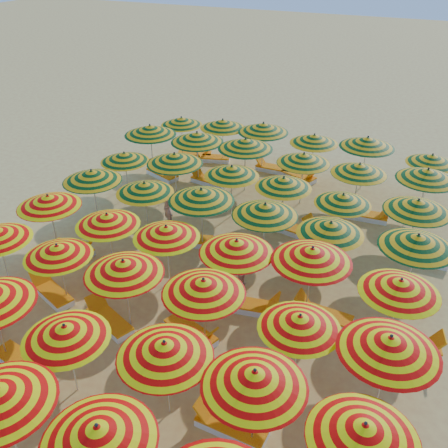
{
  "coord_description": "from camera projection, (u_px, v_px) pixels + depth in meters",
  "views": [
    {
      "loc": [
        5.69,
        -12.65,
        10.15
      ],
      "look_at": [
        0.0,
        0.5,
        1.6
      ],
      "focal_mm": 40.0,
      "sensor_mm": 36.0,
      "label": 1
    }
  ],
  "objects": [
    {
      "name": "lounger_12",
      "position": [
        322.0,
        315.0,
        14.94
      ],
      "size": [
        1.77,
        0.71,
        0.69
      ],
      "rotation": [
        0.0,
        0.0,
        3.06
      ],
      "color": "white",
      "rests_on": "ground"
    },
    {
      "name": "lounger_21",
      "position": [
        196.0,
        155.0,
        25.46
      ],
      "size": [
        1.83,
        1.09,
        0.69
      ],
      "rotation": [
        0.0,
        0.0,
        0.32
      ],
      "color": "white",
      "rests_on": "ground"
    },
    {
      "name": "umbrella_29",
      "position": [
        417.0,
        241.0,
        14.8
      ],
      "size": [
        2.8,
        2.8,
        2.41
      ],
      "color": "silver",
      "rests_on": "ground"
    },
    {
      "name": "lounger_18",
      "position": [
        162.0,
        174.0,
        23.47
      ],
      "size": [
        1.82,
        1.18,
        0.69
      ],
      "rotation": [
        0.0,
        0.0,
        2.77
      ],
      "color": "white",
      "rests_on": "ground"
    },
    {
      "name": "umbrella_15",
      "position": [
        204.0,
        286.0,
        12.98
      ],
      "size": [
        2.55,
        2.55,
        2.38
      ],
      "color": "silver",
      "rests_on": "ground"
    },
    {
      "name": "lounger_10",
      "position": [
        73.0,
        250.0,
        17.95
      ],
      "size": [
        1.77,
        0.7,
        0.69
      ],
      "rotation": [
        0.0,
        0.0,
        -0.07
      ],
      "color": "white",
      "rests_on": "ground"
    },
    {
      "name": "umbrella_39",
      "position": [
        304.0,
        158.0,
        20.28
      ],
      "size": [
        2.85,
        2.85,
        2.33
      ],
      "color": "silver",
      "rests_on": "ground"
    },
    {
      "name": "umbrella_8",
      "position": [
        65.0,
        332.0,
        11.71
      ],
      "size": [
        2.22,
        2.22,
        2.22
      ],
      "color": "silver",
      "rests_on": "ground"
    },
    {
      "name": "umbrella_42",
      "position": [
        181.0,
        121.0,
        24.57
      ],
      "size": [
        2.26,
        2.26,
        2.17
      ],
      "color": "silver",
      "rests_on": "ground"
    },
    {
      "name": "umbrella_25",
      "position": [
        145.0,
        188.0,
        18.16
      ],
      "size": [
        2.23,
        2.23,
        2.25
      ],
      "color": "silver",
      "rests_on": "ground"
    },
    {
      "name": "umbrella_44",
      "position": [
        263.0,
        128.0,
        22.99
      ],
      "size": [
        2.99,
        2.99,
        2.48
      ],
      "color": "silver",
      "rests_on": "ground"
    },
    {
      "name": "lounger_24",
      "position": [
        299.0,
        176.0,
        23.23
      ],
      "size": [
        1.82,
        1.17,
        0.69
      ],
      "rotation": [
        0.0,
        0.0,
        -0.37
      ],
      "color": "white",
      "rests_on": "ground"
    },
    {
      "name": "umbrella_11",
      "position": [
        364.0,
        432.0,
        9.31
      ],
      "size": [
        2.81,
        2.81,
        2.32
      ],
      "color": "silver",
      "rests_on": "ground"
    },
    {
      "name": "lounger_5",
      "position": [
        230.0,
        426.0,
        11.62
      ],
      "size": [
        1.76,
        0.69,
        0.69
      ],
      "rotation": [
        0.0,
        0.0,
        3.08
      ],
      "color": "white",
      "rests_on": "ground"
    },
    {
      "name": "umbrella_46",
      "position": [
        367.0,
        142.0,
        21.39
      ],
      "size": [
        2.86,
        2.86,
        2.5
      ],
      "color": "silver",
      "rests_on": "ground"
    },
    {
      "name": "ground",
      "position": [
        218.0,
        271.0,
        17.11
      ],
      "size": [
        120.0,
        120.0,
        0.0
      ],
      "primitive_type": "plane",
      "color": "#D9BD60",
      "rests_on": "ground"
    },
    {
      "name": "lounger_8",
      "position": [
        109.0,
        320.0,
        14.74
      ],
      "size": [
        1.82,
        1.22,
        0.69
      ],
      "rotation": [
        0.0,
        0.0,
        2.74
      ],
      "color": "white",
      "rests_on": "ground"
    },
    {
      "name": "lounger_19",
      "position": [
        208.0,
        181.0,
        22.83
      ],
      "size": [
        1.81,
        0.87,
        0.69
      ],
      "rotation": [
        0.0,
        0.0,
        2.97
      ],
      "color": "white",
      "rests_on": "ground"
    },
    {
      "name": "lounger_14",
      "position": [
        188.0,
        240.0,
        18.5
      ],
      "size": [
        1.82,
        1.03,
        0.69
      ],
      "rotation": [
        0.0,
        0.0,
        3.42
      ],
      "color": "white",
      "rests_on": "ground"
    },
    {
      "name": "umbrella_23",
      "position": [
        400.0,
        286.0,
        13.11
      ],
      "size": [
        2.52,
        2.52,
        2.3
      ],
      "color": "silver",
      "rests_on": "ground"
    },
    {
      "name": "lounger_4",
      "position": [
        22.0,
        362.0,
        13.32
      ],
      "size": [
        1.81,
        0.9,
        0.69
      ],
      "rotation": [
        0.0,
        0.0,
        -0.19
      ],
      "color": "white",
      "rests_on": "ground"
    },
    {
      "name": "umbrella_22",
      "position": [
        312.0,
        255.0,
        14.1
      ],
      "size": [
        2.44,
        2.44,
        2.47
      ],
      "color": "silver",
      "rests_on": "ground"
    },
    {
      "name": "umbrella_16",
      "position": [
        300.0,
        322.0,
        12.07
      ],
      "size": [
        2.67,
        2.67,
        2.19
      ],
      "color": "silver",
      "rests_on": "ground"
    },
    {
      "name": "umbrella_9",
      "position": [
        165.0,
        350.0,
        11.08
      ],
      "size": [
        2.95,
        2.95,
        2.36
      ],
      "color": "silver",
      "rests_on": "ground"
    },
    {
      "name": "lounger_15",
      "position": [
        292.0,
        229.0,
        19.16
      ],
      "size": [
        1.81,
        0.92,
        0.69
      ],
      "rotation": [
        0.0,
        0.0,
        2.94
      ],
      "color": "white",
      "rests_on": "ground"
    },
    {
      "name": "umbrella_36",
      "position": [
        150.0,
        130.0,
        22.67
      ],
      "size": [
        2.76,
        2.76,
        2.5
      ],
      "color": "silver",
      "rests_on": "ground"
    },
    {
      "name": "umbrella_10",
      "position": [
        255.0,
        379.0,
        10.29
      ],
      "size": [
        2.37,
        2.37,
        2.42
      ],
      "color": "silver",
      "rests_on": "ground"
    },
    {
      "name": "umbrella_24",
      "position": [
        92.0,
        176.0,
        18.78
      ],
      "size": [
        2.38,
        2.38,
        2.37
      ],
      "color": "silver",
      "rests_on": "ground"
    },
    {
      "name": "beachgoer_a",
      "position": [
        168.0,
        209.0,
        19.41
      ],
      "size": [
        0.61,
        0.58,
        1.4
      ],
      "primitive_type": "imported",
      "rotation": [
        0.0,
        0.0,
        5.61
      ],
      "color": "tan",
      "rests_on": "ground"
    },
    {
      "name": "lounger_11",
      "position": [
        252.0,
        306.0,
        15.27
      ],
      "size": [
        1.8,
        0.84,
        0.69
      ],
      "rotation": [
        0.0,
        0.0,
        0.16
      ],
      "color": "white",
      "rests_on": "ground"
    },
    {
      "name": "umbrella_14",
      "position": [
        124.0,
        267.0,
        13.72
      ],
      "size": [
        2.6,
        2.6,
        2.38
      ],
      "color": "silver",
      "rests_on": "ground"
    },
    {
      "name": "umbrella_21",
      "position": [
        237.0,
        247.0,
        14.61
      ],
      "size": [
        2.76,
        2.76,
        2.38
      ],
      "color": "silver",
      "rests_on": "ground"
    },
    {
      "name": "umbrella_33",
      "position": [
        284.0,
        183.0,
        18.51
      ],
      "size": [
        2.69,
        2.69,
        2.26
      ],
      "color": "silver",
      "rests_on": "ground"
    },
    {
      "name": "umbrella_47",
      "position": [
        432.0,
        159.0,
        20.55
      ],
      "size": [
        2.53,
        2.53,
        2.18
      ],
      "color": "silver",
      "rests_on": "ground"
    },
    {
      "name": "lounger_16",
      "position": [
        323.0,
        234.0,
        18.84
      ],
      "size": [
        1.83,
        1.12,
        0.69
      ],
      "rotation": [
        0.0,
        0.0,
        2.81
      ],
      "color": "white",
      "rests_on": "ground"
    },
    {
      "name": "lounger_23",
      "position": [
        273.0,
        168.0,
        24.0
      ],
      "size": [
        1.75,
        0.63,
        0.69
      ],
      "rotation": [
        0.0,
        0.0,
        3.11
      ],
      "color": "white",
      "rests_on": "ground"
    },
    {
      "name": "umbrella_27",
      "position": [
        265.0,
        210.0,
        16.53
      ],
      "size": [
        2.55,
        2.55,
        2.37
      ],
      "color": "silver",
      "rests_on": "ground"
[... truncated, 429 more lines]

